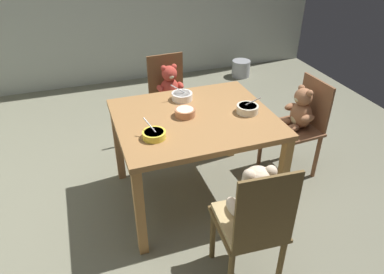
# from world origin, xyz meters

# --- Properties ---
(ground_plane) EXTENTS (5.20, 5.20, 0.04)m
(ground_plane) POSITION_xyz_m (0.00, 0.00, -0.02)
(ground_plane) COLOR slate
(dining_table) EXTENTS (1.11, 0.94, 0.73)m
(dining_table) POSITION_xyz_m (0.00, 0.00, 0.64)
(dining_table) COLOR olive
(dining_table) RESTS_ON ground_plane
(teddy_chair_near_right) EXTENTS (0.43, 0.41, 0.83)m
(teddy_chair_near_right) POSITION_xyz_m (0.93, 0.05, 0.52)
(teddy_chair_near_right) COLOR brown
(teddy_chair_near_right) RESTS_ON ground_plane
(teddy_chair_far_center) EXTENTS (0.39, 0.38, 0.86)m
(teddy_chair_far_center) POSITION_xyz_m (0.06, 0.83, 0.52)
(teddy_chair_far_center) COLOR brown
(teddy_chair_far_center) RESTS_ON ground_plane
(teddy_chair_near_front) EXTENTS (0.39, 0.41, 0.91)m
(teddy_chair_near_front) POSITION_xyz_m (0.05, -0.84, 0.57)
(teddy_chair_near_front) COLOR brown
(teddy_chair_near_front) RESTS_ON ground_plane
(porridge_bowl_cream_near_right) EXTENTS (0.16, 0.16, 0.13)m
(porridge_bowl_cream_near_right) POSITION_xyz_m (0.38, -0.07, 0.76)
(porridge_bowl_cream_near_right) COLOR beige
(porridge_bowl_cream_near_right) RESTS_ON dining_table
(porridge_bowl_white_far_center) EXTENTS (0.17, 0.16, 0.13)m
(porridge_bowl_white_far_center) POSITION_xyz_m (0.00, 0.28, 0.76)
(porridge_bowl_white_far_center) COLOR silver
(porridge_bowl_white_far_center) RESTS_ON dining_table
(porridge_bowl_terracotta_center) EXTENTS (0.15, 0.15, 0.05)m
(porridge_bowl_terracotta_center) POSITION_xyz_m (-0.06, 0.03, 0.76)
(porridge_bowl_terracotta_center) COLOR #B6724C
(porridge_bowl_terracotta_center) RESTS_ON dining_table
(porridge_bowl_yellow_near_left) EXTENTS (0.15, 0.15, 0.12)m
(porridge_bowl_yellow_near_left) POSITION_xyz_m (-0.34, -0.19, 0.75)
(porridge_bowl_yellow_near_left) COLOR yellow
(porridge_bowl_yellow_near_left) RESTS_ON dining_table
(metal_pail) EXTENTS (0.25, 0.25, 0.22)m
(metal_pail) POSITION_xyz_m (1.45, 2.15, 0.11)
(metal_pail) COLOR #93969B
(metal_pail) RESTS_ON ground_plane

